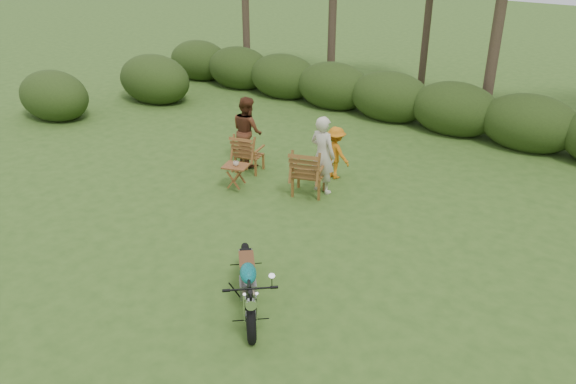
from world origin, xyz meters
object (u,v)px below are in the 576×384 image
Objects in this scene: adult_b at (248,163)px; adult_a at (322,191)px; lawn_chair_right at (308,194)px; side_table at (236,177)px; lawn_chair_left at (250,171)px; child at (335,177)px; motorcycle at (249,305)px; cup at (236,164)px.

adult_a is at bearing -162.08° from adult_b.
side_table is (-1.39, -0.76, 0.28)m from lawn_chair_right.
side_table is at bearing 99.09° from lawn_chair_left.
lawn_chair_left is 2.00m from child.
adult_b is at bearing 121.30° from side_table.
child is at bearing 154.19° from motorcycle.
cup is (0.45, -0.94, 0.61)m from lawn_chair_left.
child reaches higher than lawn_chair_left.
lawn_chair_right is (-1.57, 3.74, 0.00)m from motorcycle.
child reaches higher than lawn_chair_right.
lawn_chair_right is at bearing 66.39° from adult_a.
adult_b is at bearing 121.59° from cup.
motorcycle is 4.22m from cup.
lawn_chair_right is at bearing 158.54° from motorcycle.
lawn_chair_right is at bearing 28.84° from side_table.
motorcycle is 1.21× the size of adult_b.
side_table is 1.88m from adult_a.
adult_b is at bearing -34.46° from lawn_chair_right.
adult_a is at bearing -139.82° from lawn_chair_right.
cup is 1.62m from adult_b.
child is (2.13, 0.57, 0.00)m from adult_b.
cup is 2.36m from child.
adult_a is at bearing 167.52° from lawn_chair_left.
adult_b reaches higher than lawn_chair_right.
motorcycle is 1.18× the size of adult_a.
side_table is 0.33× the size of adult_a.
cup is at bearing 65.90° from child.
motorcycle is 2.11× the size of lawn_chair_left.
motorcycle is at bearing 154.73° from adult_b.
lawn_chair_right is 1.69m from cup.
cup is at bearing 39.62° from adult_a.
lawn_chair_right is 1.12× the size of lawn_chair_left.
lawn_chair_right is 1.61m from side_table.
cup is (-1.37, -0.77, 0.61)m from lawn_chair_right.
adult_b reaches higher than lawn_chair_left.
side_table is (0.43, -0.93, 0.28)m from lawn_chair_left.
lawn_chair_left is at bearing 176.73° from motorcycle.
adult_b is (-3.72, 4.25, 0.00)m from motorcycle.
lawn_chair_left is 0.79× the size of child.
lawn_chair_left is at bearing -26.37° from lawn_chair_right.
cup reaches higher than lawn_chair_right.
motorcycle is 1.66× the size of child.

